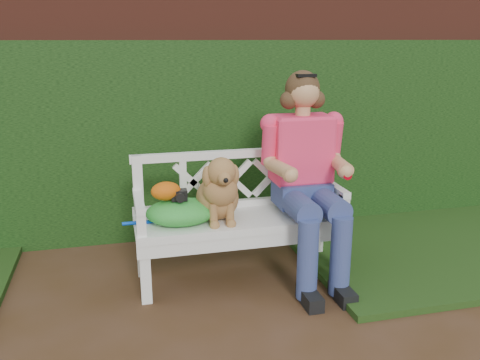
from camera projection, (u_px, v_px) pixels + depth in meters
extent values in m
plane|color=#3F2813|center=(179.00, 340.00, 2.99)|extent=(60.00, 60.00, 0.00)
cube|color=maroon|center=(147.00, 111.00, 4.47)|extent=(10.00, 0.30, 2.20)
cube|color=#2C581C|center=(150.00, 143.00, 4.33)|extent=(10.00, 0.18, 1.70)
cube|color=black|center=(442.00, 241.00, 4.39)|extent=(2.60, 2.00, 0.05)
cube|color=black|center=(179.00, 195.00, 3.47)|extent=(0.11, 0.09, 0.07)
ellipsoid|color=#C4520B|center=(166.00, 191.00, 3.46)|extent=(0.21, 0.16, 0.13)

